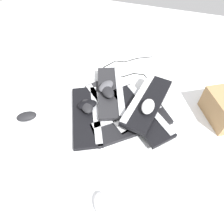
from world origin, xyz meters
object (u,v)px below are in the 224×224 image
mouse_4 (26,116)px  mouse_5 (106,86)px  mouse_1 (102,205)px  mouse_3 (108,92)px  keyboard_0 (112,104)px  mouse_6 (87,105)px  keyboard_3 (141,112)px  mouse_2 (87,106)px  mouse_0 (148,106)px  keyboard_4 (111,91)px  keyboard_5 (147,101)px  keyboard_2 (132,124)px  keyboard_1 (87,115)px

mouse_4 → mouse_5: bearing=7.9°
mouse_1 → mouse_3: 0.61m
keyboard_0 → mouse_6: 0.15m
keyboard_3 → mouse_2: 0.31m
mouse_4 → keyboard_0: bearing=-3.1°
mouse_2 → mouse_0: bearing=64.8°
keyboard_4 → keyboard_5: size_ratio=1.01×
mouse_3 → keyboard_0: bearing=11.1°
mouse_3 → mouse_6: 0.14m
keyboard_4 → mouse_0: size_ratio=4.22×
mouse_0 → mouse_6: 0.35m
keyboard_3 → mouse_4: (-0.22, 0.61, -0.02)m
mouse_0 → mouse_1: size_ratio=1.00×
keyboard_2 → mouse_3: mouse_3 is taller
keyboard_0 → keyboard_1: size_ratio=0.94×
keyboard_5 → mouse_0: size_ratio=4.17×
mouse_0 → mouse_5: size_ratio=1.00×
mouse_4 → keyboard_5: bearing=-9.0°
keyboard_1 → keyboard_5: 0.35m
mouse_2 → mouse_3: (0.12, -0.08, 0.03)m
mouse_3 → mouse_4: (-0.28, 0.39, -0.06)m
keyboard_2 → mouse_4: 0.60m
mouse_2 → mouse_6: same height
mouse_6 → mouse_0: bearing=-29.1°
keyboard_3 → mouse_4: bearing=109.5°
keyboard_2 → mouse_1: bearing=179.2°
mouse_5 → mouse_4: bearing=-30.9°
keyboard_5 → mouse_1: (-0.59, 0.06, -0.05)m
keyboard_0 → mouse_3: size_ratio=3.93×
mouse_4 → mouse_5: size_ratio=1.00×
keyboard_1 → mouse_2: 0.05m
keyboard_1 → mouse_6: (0.04, 0.01, 0.04)m
mouse_1 → mouse_5: 0.66m
keyboard_0 → mouse_5: 0.12m
keyboard_4 → mouse_5: 0.05m
mouse_5 → keyboard_4: bearing=113.5°
mouse_0 → mouse_4: size_ratio=1.00×
mouse_2 → mouse_3: mouse_3 is taller
keyboard_4 → mouse_6: size_ratio=4.22×
keyboard_2 → mouse_0: 0.13m
keyboard_5 → mouse_5: size_ratio=4.17×
keyboard_3 → mouse_3: (0.06, 0.22, 0.04)m
mouse_1 → mouse_4: size_ratio=1.00×
keyboard_2 → mouse_2: 0.27m
mouse_1 → mouse_6: (0.48, 0.27, 0.03)m
keyboard_2 → mouse_0: bearing=-44.2°
keyboard_2 → keyboard_4: 0.25m
mouse_1 → mouse_3: (0.58, 0.18, 0.06)m
keyboard_3 → keyboard_0: bearing=80.2°
mouse_0 → keyboard_4: bearing=67.9°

